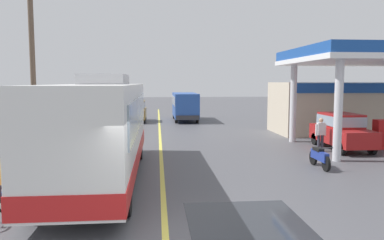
# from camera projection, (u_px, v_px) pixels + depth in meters

# --- Properties ---
(ground) EXTENTS (120.00, 120.00, 0.00)m
(ground) POSITION_uv_depth(u_px,v_px,m) (160.00, 128.00, 28.04)
(ground) COLOR #4C4C51
(lane_divider_stripe) EXTENTS (0.16, 50.00, 0.01)m
(lane_divider_stripe) POSITION_uv_depth(u_px,v_px,m) (160.00, 138.00, 23.09)
(lane_divider_stripe) COLOR #D8CC4C
(lane_divider_stripe) RESTS_ON ground
(wet_puddle_patch) EXTENTS (2.85, 4.05, 0.01)m
(wet_puddle_patch) POSITION_uv_depth(u_px,v_px,m) (250.00, 229.00, 8.79)
(wet_puddle_patch) COLOR #26282D
(wet_puddle_patch) RESTS_ON ground
(coach_bus_main) EXTENTS (2.60, 11.04, 3.69)m
(coach_bus_main) POSITION_uv_depth(u_px,v_px,m) (102.00, 130.00, 13.24)
(coach_bus_main) COLOR white
(coach_bus_main) RESTS_ON ground
(gas_station_roadside) EXTENTS (9.10, 11.95, 5.10)m
(gas_station_roadside) POSITION_uv_depth(u_px,v_px,m) (343.00, 95.00, 23.30)
(gas_station_roadside) COLOR #194799
(gas_station_roadside) RESTS_ON ground
(car_at_pump) EXTENTS (1.70, 4.20, 1.82)m
(car_at_pump) POSITION_uv_depth(u_px,v_px,m) (341.00, 129.00, 19.26)
(car_at_pump) COLOR maroon
(car_at_pump) RESTS_ON ground
(minibus_opposing_lane) EXTENTS (2.04, 6.13, 2.44)m
(minibus_opposing_lane) POSITION_uv_depth(u_px,v_px,m) (185.00, 104.00, 33.60)
(minibus_opposing_lane) COLOR #264C9E
(minibus_opposing_lane) RESTS_ON ground
(motorcycle_parked_forecourt) EXTENTS (0.55, 1.80, 0.92)m
(motorcycle_parked_forecourt) POSITION_uv_depth(u_px,v_px,m) (319.00, 157.00, 15.04)
(motorcycle_parked_forecourt) COLOR black
(motorcycle_parked_forecourt) RESTS_ON ground
(pedestrian_near_pump) EXTENTS (0.55, 0.22, 1.66)m
(pedestrian_near_pump) POSITION_uv_depth(u_px,v_px,m) (321.00, 133.00, 18.58)
(pedestrian_near_pump) COLOR #33333F
(pedestrian_near_pump) RESTS_ON ground
(car_trailing_behind_bus) EXTENTS (1.70, 4.20, 1.82)m
(car_trailing_behind_bus) POSITION_uv_depth(u_px,v_px,m) (136.00, 110.00, 32.74)
(car_trailing_behind_bus) COLOR olive
(car_trailing_behind_bus) RESTS_ON ground
(utility_pole_roadside) EXTENTS (1.80, 0.24, 8.72)m
(utility_pole_roadside) POSITION_uv_depth(u_px,v_px,m) (32.00, 57.00, 17.27)
(utility_pole_roadside) COLOR brown
(utility_pole_roadside) RESTS_ON ground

